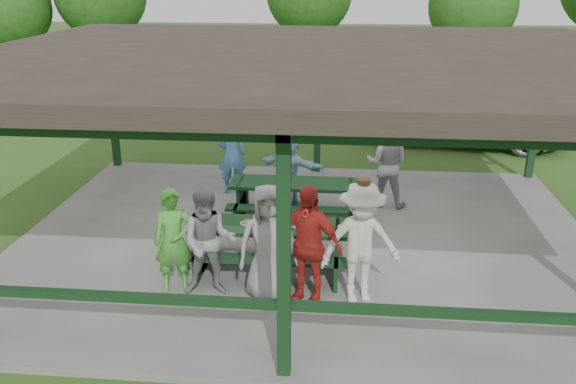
# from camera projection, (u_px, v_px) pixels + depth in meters

# --- Properties ---
(ground) EXTENTS (90.00, 90.00, 0.00)m
(ground) POSITION_uv_depth(u_px,v_px,m) (306.00, 243.00, 10.72)
(ground) COLOR #2E551A
(ground) RESTS_ON ground
(concrete_slab) EXTENTS (10.00, 8.00, 0.10)m
(concrete_slab) POSITION_uv_depth(u_px,v_px,m) (306.00, 240.00, 10.71)
(concrete_slab) COLOR slate
(concrete_slab) RESTS_ON ground
(pavilion_structure) EXTENTS (10.60, 8.60, 3.24)m
(pavilion_structure) POSITION_uv_depth(u_px,v_px,m) (308.00, 61.00, 9.63)
(pavilion_structure) COLOR black
(pavilion_structure) RESTS_ON concrete_slab
(picnic_table_near) EXTENTS (2.44, 1.39, 0.75)m
(picnic_table_near) POSITION_uv_depth(u_px,v_px,m) (270.00, 241.00, 9.45)
(picnic_table_near) COLOR black
(picnic_table_near) RESTS_ON concrete_slab
(picnic_table_far) EXTENTS (2.40, 1.39, 0.75)m
(picnic_table_far) POSITION_uv_depth(u_px,v_px,m) (295.00, 196.00, 11.30)
(picnic_table_far) COLOR black
(picnic_table_far) RESTS_ON concrete_slab
(table_setting) EXTENTS (2.33, 0.45, 0.10)m
(table_setting) POSITION_uv_depth(u_px,v_px,m) (274.00, 221.00, 9.37)
(table_setting) COLOR white
(table_setting) RESTS_ON picnic_table_near
(contestant_green) EXTENTS (0.65, 0.51, 1.55)m
(contestant_green) POSITION_uv_depth(u_px,v_px,m) (174.00, 241.00, 8.73)
(contestant_green) COLOR green
(contestant_green) RESTS_ON concrete_slab
(contestant_grey_left) EXTENTS (0.85, 0.70, 1.61)m
(contestant_grey_left) POSITION_uv_depth(u_px,v_px,m) (209.00, 242.00, 8.61)
(contestant_grey_left) COLOR gray
(contestant_grey_left) RESTS_ON concrete_slab
(contestant_grey_mid) EXTENTS (0.95, 0.74, 1.71)m
(contestant_grey_mid) POSITION_uv_depth(u_px,v_px,m) (268.00, 243.00, 8.46)
(contestant_grey_mid) COLOR gray
(contestant_grey_mid) RESTS_ON concrete_slab
(contestant_red) EXTENTS (1.10, 0.74, 1.74)m
(contestant_red) POSITION_uv_depth(u_px,v_px,m) (307.00, 245.00, 8.38)
(contestant_red) COLOR #AF2520
(contestant_red) RESTS_ON concrete_slab
(contestant_white_fedora) EXTENTS (1.27, 0.92, 1.82)m
(contestant_white_fedora) POSITION_uv_depth(u_px,v_px,m) (361.00, 243.00, 8.41)
(contestant_white_fedora) COLOR silver
(contestant_white_fedora) RESTS_ON concrete_slab
(spectator_lblue) EXTENTS (1.42, 0.84, 1.46)m
(spectator_lblue) POSITION_uv_depth(u_px,v_px,m) (289.00, 168.00, 12.06)
(spectator_lblue) COLOR #92C2E3
(spectator_lblue) RESTS_ON concrete_slab
(spectator_blue) EXTENTS (0.67, 0.52, 1.63)m
(spectator_blue) POSITION_uv_depth(u_px,v_px,m) (232.00, 155.00, 12.60)
(spectator_blue) COLOR #457DB5
(spectator_blue) RESTS_ON concrete_slab
(spectator_grey) EXTENTS (0.95, 0.81, 1.72)m
(spectator_grey) POSITION_uv_depth(u_px,v_px,m) (387.00, 164.00, 11.90)
(spectator_grey) COLOR gray
(spectator_grey) RESTS_ON concrete_slab
(pickup_truck) EXTENTS (5.74, 3.34, 1.50)m
(pickup_truck) POSITION_uv_depth(u_px,v_px,m) (464.00, 115.00, 16.75)
(pickup_truck) COLOR silver
(pickup_truck) RESTS_ON ground
(farm_trailer) EXTENTS (3.60, 2.46, 1.28)m
(farm_trailer) POSITION_uv_depth(u_px,v_px,m) (219.00, 102.00, 18.96)
(farm_trailer) COLOR navy
(farm_trailer) RESTS_ON ground
(tree_mid) EXTENTS (3.12, 3.12, 4.88)m
(tree_mid) POSITION_uv_depth(u_px,v_px,m) (473.00, 6.00, 21.53)
(tree_mid) COLOR #352015
(tree_mid) RESTS_ON ground
(tree_edge_left) EXTENTS (2.95, 2.95, 4.62)m
(tree_edge_left) POSITION_uv_depth(u_px,v_px,m) (10.00, 9.00, 22.37)
(tree_edge_left) COLOR #352015
(tree_edge_left) RESTS_ON ground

